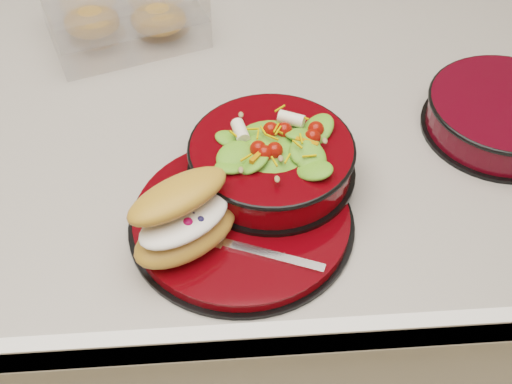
{
  "coord_description": "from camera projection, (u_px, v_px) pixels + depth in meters",
  "views": [
    {
      "loc": [
        0.04,
        -0.8,
        1.6
      ],
      "look_at": [
        0.08,
        -0.18,
        0.94
      ],
      "focal_mm": 50.0,
      "sensor_mm": 36.0,
      "label": 1
    }
  ],
  "objects": [
    {
      "name": "island_counter",
      "position": [
        206.0,
        299.0,
        1.38
      ],
      "size": [
        1.24,
        0.74,
        0.9
      ],
      "color": "silver",
      "rests_on": "ground"
    },
    {
      "name": "pastry_box",
      "position": [
        124.0,
        13.0,
        1.18
      ],
      "size": [
        0.29,
        0.25,
        0.09
      ],
      "rotation": [
        0.0,
        0.0,
        0.32
      ],
      "color": "white",
      "rests_on": "island_counter"
    },
    {
      "name": "fork",
      "position": [
        252.0,
        250.0,
        0.86
      ],
      "size": [
        0.16,
        0.08,
        0.0
      ],
      "rotation": [
        0.0,
        0.0,
        1.18
      ],
      "color": "silver",
      "rests_on": "dinner_plate"
    },
    {
      "name": "dinner_plate",
      "position": [
        242.0,
        220.0,
        0.91
      ],
      "size": [
        0.29,
        0.29,
        0.02
      ],
      "rotation": [
        0.0,
        0.0,
        0.19
      ],
      "color": "black",
      "rests_on": "island_counter"
    },
    {
      "name": "salad_bowl",
      "position": [
        271.0,
        154.0,
        0.93
      ],
      "size": [
        0.23,
        0.23,
        0.09
      ],
      "rotation": [
        0.0,
        0.0,
        -0.37
      ],
      "color": "black",
      "rests_on": "dinner_plate"
    },
    {
      "name": "croissant",
      "position": [
        184.0,
        218.0,
        0.85
      ],
      "size": [
        0.16,
        0.16,
        0.08
      ],
      "rotation": [
        0.0,
        0.0,
        0.6
      ],
      "color": "#CA843D",
      "rests_on": "dinner_plate"
    },
    {
      "name": "extra_bowl",
      "position": [
        504.0,
        114.0,
        1.03
      ],
      "size": [
        0.23,
        0.23,
        0.05
      ],
      "rotation": [
        0.0,
        0.0,
        -0.19
      ],
      "color": "black",
      "rests_on": "island_counter"
    }
  ]
}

